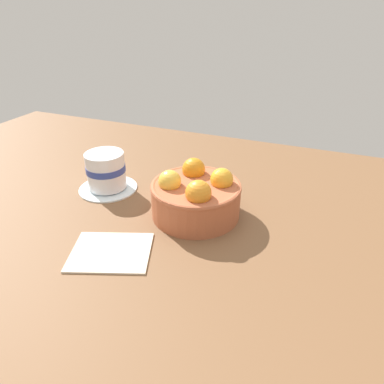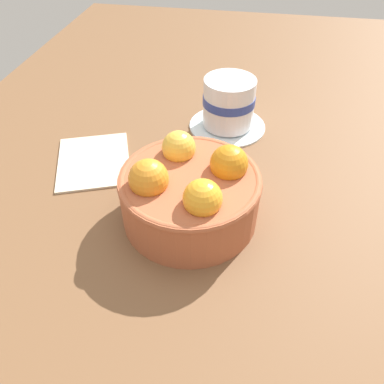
# 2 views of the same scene
# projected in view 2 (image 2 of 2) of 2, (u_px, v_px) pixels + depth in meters

# --- Properties ---
(ground_plane) EXTENTS (1.56, 0.84, 0.04)m
(ground_plane) POSITION_uv_depth(u_px,v_px,m) (190.00, 226.00, 0.48)
(ground_plane) COLOR brown
(terracotta_bowl) EXTENTS (0.16, 0.16, 0.09)m
(terracotta_bowl) POSITION_uv_depth(u_px,v_px,m) (190.00, 192.00, 0.44)
(terracotta_bowl) COLOR #AD5938
(terracotta_bowl) RESTS_ON ground_plane
(coffee_cup) EXTENTS (0.12, 0.12, 0.08)m
(coffee_cup) POSITION_uv_depth(u_px,v_px,m) (229.00, 105.00, 0.59)
(coffee_cup) COLOR white
(coffee_cup) RESTS_ON ground_plane
(folded_napkin) EXTENTS (0.15, 0.14, 0.01)m
(folded_napkin) POSITION_uv_depth(u_px,v_px,m) (94.00, 160.00, 0.55)
(folded_napkin) COLOR beige
(folded_napkin) RESTS_ON ground_plane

